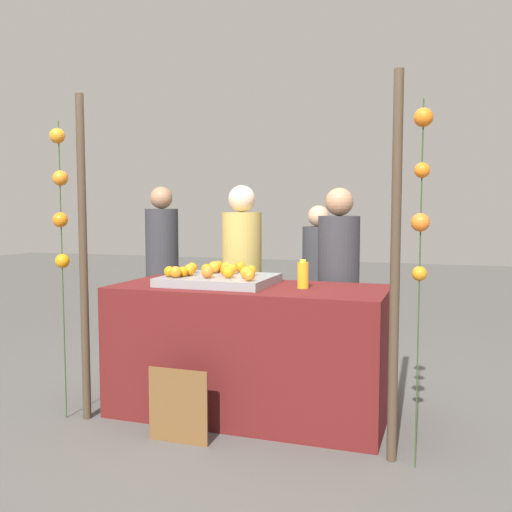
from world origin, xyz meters
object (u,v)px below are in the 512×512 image
at_px(stall_counter, 249,350).
at_px(vendor_left, 242,291).
at_px(chalkboard_sign, 179,407).
at_px(vendor_right, 338,298).
at_px(juice_bottle, 303,275).
at_px(orange_1, 246,272).
at_px(orange_0, 251,270).

xyz_separation_m(stall_counter, vendor_left, (-0.32, 0.71, 0.31)).
relative_size(chalkboard_sign, vendor_right, 0.30).
bearing_deg(stall_counter, vendor_left, 113.92).
bearing_deg(chalkboard_sign, vendor_left, 93.01).
bearing_deg(vendor_left, juice_bottle, -45.00).
distance_m(orange_1, juice_bottle, 0.39).
bearing_deg(chalkboard_sign, orange_1, 66.54).
xyz_separation_m(orange_1, juice_bottle, (0.38, 0.07, -0.01)).
xyz_separation_m(orange_1, vendor_left, (-0.32, 0.77, -0.25)).
height_order(chalkboard_sign, vendor_right, vendor_right).
height_order(juice_bottle, vendor_left, vendor_left).
relative_size(orange_0, orange_1, 0.90).
relative_size(juice_bottle, vendor_right, 0.12).
height_order(stall_counter, juice_bottle, juice_bottle).
relative_size(orange_1, vendor_left, 0.05).
relative_size(stall_counter, chalkboard_sign, 3.97).
distance_m(orange_0, orange_1, 0.18).
relative_size(vendor_left, vendor_right, 1.02).
relative_size(orange_1, vendor_right, 0.05).
bearing_deg(orange_1, chalkboard_sign, -113.46).
distance_m(orange_1, vendor_right, 0.93).
bearing_deg(stall_counter, vendor_right, 53.14).
bearing_deg(stall_counter, orange_1, -90.12).
height_order(stall_counter, chalkboard_sign, stall_counter).
distance_m(orange_1, vendor_left, 0.87).
height_order(juice_bottle, vendor_right, vendor_right).
height_order(orange_0, vendor_right, vendor_right).
xyz_separation_m(juice_bottle, chalkboard_sign, (-0.63, -0.64, -0.78)).
xyz_separation_m(vendor_left, vendor_right, (0.82, -0.04, -0.01)).
distance_m(vendor_left, vendor_right, 0.82).
bearing_deg(orange_1, stall_counter, 89.88).
bearing_deg(chalkboard_sign, vendor_right, 59.99).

